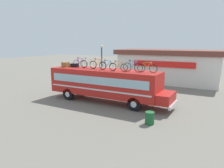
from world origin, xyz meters
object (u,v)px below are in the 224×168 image
(rooftop_bicycle_3, at_px, (98,65))
(rooftop_bicycle_4, at_px, (108,66))
(trash_bin, at_px, (150,118))
(luggage_bag_1, at_px, (66,65))
(rooftop_bicycle_5, at_px, (118,67))
(luggage_bag_2, at_px, (75,65))
(rooftop_bicycle_6, at_px, (133,67))
(rooftop_bicycle_1, at_px, (80,63))
(rooftop_bicycle_7, at_px, (147,68))
(rooftop_bicycle_2, at_px, (88,64))
(bus, at_px, (105,83))
(street_lamp, at_px, (102,63))

(rooftop_bicycle_3, relative_size, rooftop_bicycle_4, 1.04)
(rooftop_bicycle_3, distance_m, trash_bin, 7.31)
(luggage_bag_1, bearing_deg, rooftop_bicycle_5, -2.42)
(luggage_bag_2, xyz_separation_m, trash_bin, (8.93, -3.47, -2.67))
(rooftop_bicycle_4, relative_size, trash_bin, 2.05)
(rooftop_bicycle_5, distance_m, rooftop_bicycle_6, 1.21)
(rooftop_bicycle_1, bearing_deg, rooftop_bicycle_6, -6.02)
(rooftop_bicycle_4, bearing_deg, luggage_bag_1, 179.12)
(rooftop_bicycle_4, relative_size, rooftop_bicycle_6, 0.98)
(luggage_bag_1, height_order, trash_bin, luggage_bag_1)
(rooftop_bicycle_7, bearing_deg, rooftop_bicycle_4, -175.58)
(rooftop_bicycle_2, bearing_deg, rooftop_bicycle_3, -10.11)
(bus, distance_m, rooftop_bicycle_3, 1.73)
(luggage_bag_2, distance_m, rooftop_bicycle_3, 3.00)
(rooftop_bicycle_5, height_order, trash_bin, rooftop_bicycle_5)
(rooftop_bicycle_6, bearing_deg, luggage_bag_1, 179.82)
(rooftop_bicycle_7, distance_m, street_lamp, 8.79)
(rooftop_bicycle_4, distance_m, trash_bin, 6.35)
(rooftop_bicycle_5, relative_size, trash_bin, 2.07)
(luggage_bag_1, distance_m, trash_bin, 10.43)
(rooftop_bicycle_1, height_order, rooftop_bicycle_4, rooftop_bicycle_1)
(rooftop_bicycle_3, relative_size, street_lamp, 0.35)
(rooftop_bicycle_1, bearing_deg, trash_bin, -23.19)
(luggage_bag_1, xyz_separation_m, rooftop_bicycle_3, (3.65, 0.11, 0.16))
(rooftop_bicycle_3, height_order, rooftop_bicycle_4, rooftop_bicycle_3)
(rooftop_bicycle_5, distance_m, trash_bin, 5.44)
(luggage_bag_2, height_order, rooftop_bicycle_2, rooftop_bicycle_2)
(rooftop_bicycle_2, relative_size, rooftop_bicycle_3, 1.03)
(rooftop_bicycle_3, bearing_deg, bus, 4.60)
(rooftop_bicycle_6, height_order, street_lamp, street_lamp)
(bus, distance_m, rooftop_bicycle_4, 1.61)
(rooftop_bicycle_3, relative_size, rooftop_bicycle_5, 1.03)
(rooftop_bicycle_6, height_order, rooftop_bicycle_7, rooftop_bicycle_6)
(luggage_bag_2, bearing_deg, bus, -5.30)
(rooftop_bicycle_4, bearing_deg, rooftop_bicycle_1, 169.14)
(luggage_bag_2, bearing_deg, rooftop_bicycle_6, -4.75)
(rooftop_bicycle_5, distance_m, street_lamp, 7.32)
(luggage_bag_1, height_order, rooftop_bicycle_4, rooftop_bicycle_4)
(rooftop_bicycle_1, relative_size, rooftop_bicycle_7, 1.03)
(rooftop_bicycle_7, xyz_separation_m, street_lamp, (-7.28, 4.92, -0.36))
(luggage_bag_1, bearing_deg, rooftop_bicycle_1, 23.56)
(luggage_bag_2, xyz_separation_m, rooftop_bicycle_2, (1.76, -0.19, 0.23))
(rooftop_bicycle_6, distance_m, street_lamp, 8.02)
(luggage_bag_1, height_order, luggage_bag_2, luggage_bag_1)
(trash_bin, bearing_deg, rooftop_bicycle_1, 156.81)
(bus, relative_size, rooftop_bicycle_1, 6.67)
(street_lamp, bearing_deg, rooftop_bicycle_1, -84.75)
(rooftop_bicycle_2, height_order, street_lamp, street_lamp)
(luggage_bag_1, bearing_deg, rooftop_bicycle_4, -0.88)
(rooftop_bicycle_1, distance_m, rooftop_bicycle_5, 4.62)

